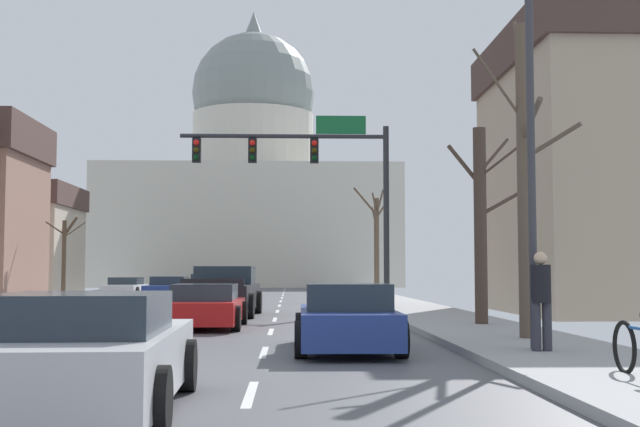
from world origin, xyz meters
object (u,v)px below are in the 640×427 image
(signal_gantry, at_px, (314,168))
(sedan_near_03, at_px, (85,355))
(street_lamp_right, at_px, (512,92))
(sedan_oncoming_02, at_px, (204,284))
(sedan_oncoming_01, at_px, (125,288))
(pickup_truck_near_00, at_px, (223,293))
(sedan_near_02, at_px, (347,320))
(sedan_oncoming_00, at_px, (169,291))
(pedestrian_00, at_px, (541,296))
(sedan_near_01, at_px, (206,307))

(signal_gantry, distance_m, sedan_near_03, 23.16)
(street_lamp_right, height_order, sedan_oncoming_02, street_lamp_right)
(sedan_oncoming_01, xyz_separation_m, sedan_oncoming_02, (3.46, 8.99, 0.05))
(sedan_oncoming_01, bearing_deg, sedan_oncoming_02, 68.93)
(sedan_oncoming_02, bearing_deg, signal_gantry, -75.03)
(signal_gantry, relative_size, pickup_truck_near_00, 1.43)
(street_lamp_right, height_order, sedan_oncoming_01, street_lamp_right)
(sedan_near_02, distance_m, sedan_oncoming_01, 33.36)
(sedan_oncoming_00, relative_size, sedan_oncoming_01, 0.99)
(pedestrian_00, bearing_deg, sedan_oncoming_01, 112.06)
(sedan_near_03, distance_m, pedestrian_00, 8.18)
(pickup_truck_near_00, relative_size, sedan_oncoming_00, 1.23)
(sedan_near_02, xyz_separation_m, pedestrian_00, (3.18, -1.60, 0.49))
(street_lamp_right, bearing_deg, pickup_truck_near_00, 114.19)
(pickup_truck_near_00, xyz_separation_m, sedan_near_01, (0.04, -6.04, -0.20))
(signal_gantry, xyz_separation_m, sedan_near_01, (-3.08, -9.34, -4.83))
(signal_gantry, height_order, sedan_near_03, signal_gantry)
(pickup_truck_near_00, bearing_deg, sedan_near_03, -89.72)
(signal_gantry, bearing_deg, sedan_oncoming_00, 131.01)
(street_lamp_right, distance_m, pickup_truck_near_00, 15.51)
(street_lamp_right, xyz_separation_m, sedan_near_02, (-2.85, 1.22, -4.06))
(sedan_near_02, bearing_deg, sedan_near_03, -115.70)
(pickup_truck_near_00, relative_size, sedan_oncoming_01, 1.21)
(sedan_oncoming_01, bearing_deg, pickup_truck_near_00, -69.97)
(signal_gantry, bearing_deg, pickup_truck_near_00, -133.40)
(sedan_near_02, distance_m, sedan_oncoming_00, 24.17)
(street_lamp_right, distance_m, sedan_near_03, 9.10)
(sedan_oncoming_02, bearing_deg, sedan_near_02, -80.44)
(sedan_near_01, height_order, pedestrian_00, pedestrian_00)
(sedan_oncoming_00, bearing_deg, sedan_oncoming_02, 90.63)
(sedan_near_02, xyz_separation_m, sedan_near_03, (-3.21, -6.68, 0.02))
(sedan_near_01, bearing_deg, street_lamp_right, -51.42)
(sedan_oncoming_01, relative_size, pedestrian_00, 2.73)
(street_lamp_right, xyz_separation_m, sedan_oncoming_00, (-9.51, 24.45, -4.05))
(pickup_truck_near_00, relative_size, sedan_oncoming_02, 1.19)
(sedan_near_03, bearing_deg, pickup_truck_near_00, 90.28)
(signal_gantry, bearing_deg, sedan_oncoming_02, 104.97)
(signal_gantry, relative_size, sedan_oncoming_00, 1.75)
(sedan_oncoming_01, bearing_deg, signal_gantry, -57.55)
(pickup_truck_near_00, bearing_deg, sedan_near_01, -89.60)
(sedan_oncoming_02, distance_m, pedestrian_00, 43.49)
(sedan_oncoming_00, relative_size, sedan_oncoming_02, 0.97)
(pickup_truck_near_00, height_order, sedan_near_03, pickup_truck_near_00)
(pickup_truck_near_00, distance_m, sedan_oncoming_02, 28.46)
(sedan_near_02, distance_m, pedestrian_00, 3.59)
(sedan_near_03, bearing_deg, sedan_near_01, 90.22)
(sedan_near_02, bearing_deg, signal_gantry, 90.68)
(street_lamp_right, distance_m, sedan_near_02, 5.10)
(street_lamp_right, xyz_separation_m, pedestrian_00, (0.33, -0.38, -3.57))
(street_lamp_right, xyz_separation_m, sedan_oncoming_02, (-9.70, 41.93, -4.04))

